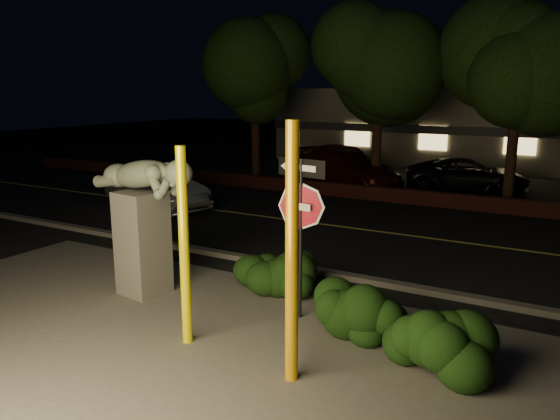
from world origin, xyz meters
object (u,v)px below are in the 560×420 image
(yellow_pole_right, at_px, (292,257))
(parked_car_dark, at_px, (467,175))
(parked_car_darkred, at_px, (344,169))
(yellow_pole_left, at_px, (184,248))
(signpost, at_px, (301,207))
(sculpture, at_px, (142,210))
(parked_car_red, at_px, (343,162))
(silver_sedan, at_px, (156,188))

(yellow_pole_right, distance_m, parked_car_dark, 16.05)
(parked_car_darkred, bearing_deg, yellow_pole_left, -147.88)
(signpost, bearing_deg, sculpture, -162.79)
(yellow_pole_left, xyz_separation_m, parked_car_darkred, (-3.38, 14.18, -0.81))
(sculpture, height_order, parked_car_red, sculpture)
(yellow_pole_left, relative_size, silver_sedan, 0.71)
(signpost, relative_size, silver_sedan, 0.64)
(yellow_pole_left, bearing_deg, parked_car_red, 104.74)
(yellow_pole_left, height_order, signpost, yellow_pole_left)
(sculpture, xyz_separation_m, parked_car_darkred, (-1.32, 12.90, -0.93))
(silver_sedan, bearing_deg, signpost, -106.86)
(yellow_pole_right, height_order, signpost, yellow_pole_right)
(parked_car_red, xyz_separation_m, parked_car_darkred, (0.82, -1.76, -0.06))
(yellow_pole_left, relative_size, parked_car_red, 0.65)
(yellow_pole_right, bearing_deg, parked_car_red, 110.94)
(silver_sedan, height_order, parked_car_dark, silver_sedan)
(yellow_pole_right, bearing_deg, parked_car_dark, 92.97)
(parked_car_dark, bearing_deg, yellow_pole_right, 167.95)
(parked_car_red, bearing_deg, sculpture, -142.96)
(sculpture, xyz_separation_m, silver_sedan, (-5.22, 6.05, -0.96))
(silver_sedan, xyz_separation_m, parked_car_red, (3.09, 8.62, 0.09))
(signpost, xyz_separation_m, parked_car_darkred, (-4.49, 12.45, -1.24))
(yellow_pole_right, relative_size, sculpture, 1.30)
(sculpture, height_order, parked_car_dark, sculpture)
(parked_car_darkred, bearing_deg, signpost, -141.45)
(sculpture, bearing_deg, signpost, 15.91)
(signpost, bearing_deg, yellow_pole_right, -56.60)
(yellow_pole_right, distance_m, sculpture, 4.30)
(sculpture, bearing_deg, parked_car_dark, 85.33)
(parked_car_darkred, bearing_deg, silver_sedan, 169.07)
(yellow_pole_right, relative_size, parked_car_darkred, 0.68)
(yellow_pole_left, distance_m, signpost, 2.10)
(yellow_pole_right, relative_size, parked_car_dark, 0.76)
(silver_sedan, relative_size, parked_car_darkred, 0.84)
(parked_car_darkred, bearing_deg, parked_car_red, 43.56)
(yellow_pole_left, xyz_separation_m, signpost, (1.11, 1.73, 0.44))
(parked_car_red, bearing_deg, signpost, -130.77)
(parked_car_red, distance_m, parked_car_dark, 5.35)
(yellow_pole_right, height_order, parked_car_dark, yellow_pole_right)
(parked_car_red, xyz_separation_m, parked_car_dark, (5.35, -0.15, -0.17))
(yellow_pole_left, relative_size, yellow_pole_right, 0.88)
(yellow_pole_left, distance_m, silver_sedan, 10.36)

